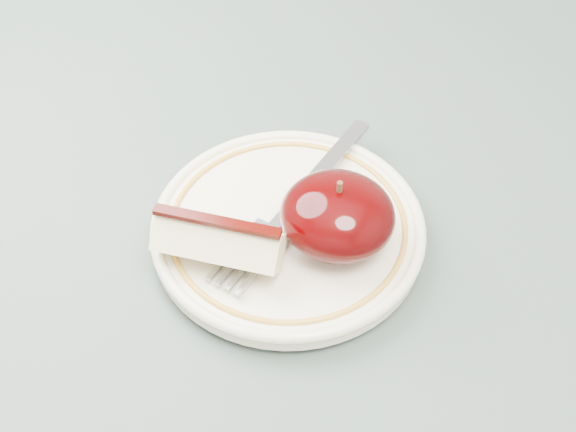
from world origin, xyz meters
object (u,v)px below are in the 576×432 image
(plate, at_px, (288,229))
(apple_half, at_px, (338,216))
(fork, at_px, (294,203))
(table, at_px, (207,331))

(plate, height_order, apple_half, apple_half)
(fork, bearing_deg, apple_half, -102.56)
(table, distance_m, plate, 0.12)
(plate, xyz_separation_m, fork, (-0.00, 0.02, 0.01))
(apple_half, bearing_deg, plate, 176.45)
(apple_half, bearing_deg, fork, 151.72)
(table, relative_size, fork, 4.76)
(table, relative_size, apple_half, 11.29)
(table, bearing_deg, plate, 34.30)
(plate, distance_m, apple_half, 0.05)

